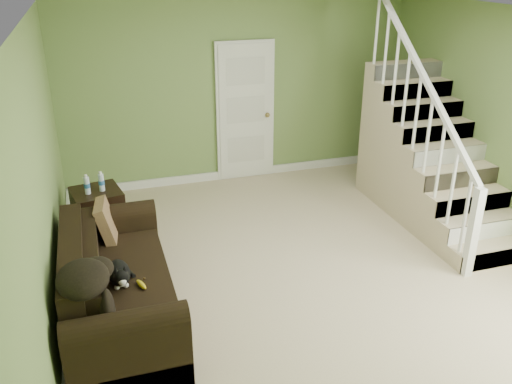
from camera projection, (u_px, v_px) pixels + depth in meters
floor at (307, 268)px, 5.85m from camera, size 5.00×5.50×0.01m
ceiling at (318, 17)px, 4.79m from camera, size 5.00×5.50×0.01m
wall_back at (238, 92)px, 7.72m from camera, size 5.00×0.04×2.60m
wall_front at (510, 321)px, 2.92m from camera, size 5.00×0.04×2.60m
wall_left at (42, 184)px, 4.64m from camera, size 0.04×5.50×2.60m
baseboard_back at (239, 173)px, 8.20m from camera, size 5.00×0.04×0.12m
baseboard_left at (67, 304)px, 5.15m from camera, size 0.04×5.50×0.12m
baseboard_right at (498, 231)px, 6.49m from camera, size 0.04×5.50×0.12m
door at (245, 112)px, 7.83m from camera, size 0.86×0.12×2.02m
staircase at (424, 163)px, 6.97m from camera, size 1.00×2.51×2.82m
sofa at (115, 289)px, 4.91m from camera, size 0.93×2.15×0.85m
side_table at (99, 215)px, 6.30m from camera, size 0.62×0.62×0.86m
cat at (119, 274)px, 4.71m from camera, size 0.27×0.52×0.25m
banana at (141, 284)px, 4.70m from camera, size 0.10×0.17×0.05m
throw_pillow at (106, 221)px, 5.45m from camera, size 0.24×0.42×0.41m
throw_blanket at (83, 279)px, 4.06m from camera, size 0.53×0.61×0.21m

